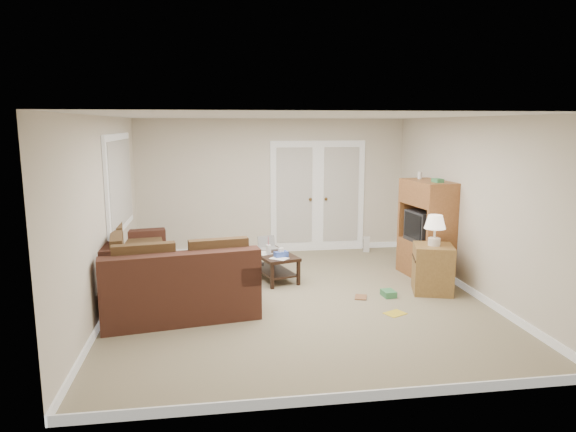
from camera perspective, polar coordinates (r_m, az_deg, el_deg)
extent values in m
plane|color=gray|center=(7.23, 0.99, -9.17)|extent=(5.50, 5.50, 0.00)
cube|color=silver|center=(6.83, 1.05, 11.05)|extent=(5.00, 5.50, 0.02)
cube|color=beige|center=(6.97, -19.71, 0.11)|extent=(0.02, 5.50, 2.50)
cube|color=beige|center=(7.73, 19.62, 1.06)|extent=(0.02, 5.50, 2.50)
cube|color=beige|center=(9.62, -1.69, 3.32)|extent=(5.00, 0.02, 2.50)
cube|color=beige|center=(4.29, 7.11, -5.37)|extent=(5.00, 0.02, 2.50)
cube|color=silver|center=(9.67, 0.70, 2.02)|extent=(0.90, 0.04, 2.13)
cube|color=silver|center=(9.85, 5.87, 2.12)|extent=(0.90, 0.04, 2.13)
cube|color=silver|center=(9.64, 0.72, 2.30)|extent=(0.68, 0.02, 1.80)
cube|color=silver|center=(9.82, 5.91, 2.39)|extent=(0.68, 0.02, 1.80)
cube|color=silver|center=(7.89, -18.25, 3.51)|extent=(0.04, 1.92, 1.42)
cube|color=silver|center=(7.89, -18.07, 3.52)|extent=(0.02, 1.74, 1.24)
cube|color=#45241A|center=(7.86, -16.25, -6.32)|extent=(1.32, 2.54, 0.44)
cube|color=#45241A|center=(7.75, -18.98, -3.27)|extent=(0.63, 2.43, 0.45)
cube|color=#45241A|center=(8.83, -16.54, -2.27)|extent=(0.98, 0.40, 0.23)
cube|color=#513920|center=(7.78, -15.73, -4.27)|extent=(0.99, 2.39, 0.13)
cube|color=#45241A|center=(6.72, -11.89, -8.92)|extent=(2.02, 1.23, 0.44)
cube|color=#45241A|center=(6.26, -11.71, -6.06)|extent=(1.91, 0.55, 0.45)
cube|color=#45241A|center=(6.74, -5.01, -5.68)|extent=(0.40, 0.98, 0.23)
cube|color=#513920|center=(6.72, -12.05, -6.40)|extent=(1.87, 0.91, 0.13)
cube|color=black|center=(6.71, -5.02, -4.60)|extent=(0.47, 0.88, 0.03)
cube|color=red|center=(6.92, -5.44, -3.96)|extent=(0.35, 0.18, 0.02)
cube|color=black|center=(8.03, -1.72, -4.28)|extent=(0.78, 1.12, 0.05)
cube|color=black|center=(8.10, -1.71, -6.02)|extent=(0.69, 1.03, 0.03)
cylinder|color=silver|center=(7.93, -2.20, -3.75)|extent=(0.08, 0.08, 0.15)
cylinder|color=red|center=(7.90, -2.21, -2.77)|extent=(0.01, 0.01, 0.13)
cube|color=#3754B3|center=(7.78, -0.78, -4.26)|extent=(0.23, 0.16, 0.08)
cube|color=white|center=(7.94, -1.45, -4.26)|extent=(0.48, 0.63, 0.00)
cube|color=brown|center=(8.47, 15.01, -4.60)|extent=(0.64, 1.02, 0.57)
cube|color=brown|center=(8.27, 15.35, 2.48)|extent=(0.64, 1.02, 0.38)
cube|color=black|center=(8.34, 15.07, -1.11)|extent=(0.53, 0.63, 0.48)
cube|color=black|center=(8.22, 13.66, -1.07)|extent=(0.07, 0.50, 0.38)
cube|color=#397E4B|center=(8.04, 16.29, 3.81)|extent=(0.14, 0.19, 0.06)
cylinder|color=silver|center=(8.49, 14.43, 4.41)|extent=(0.07, 0.07, 0.11)
cube|color=olive|center=(7.69, 15.78, -5.68)|extent=(0.67, 0.67, 0.69)
cylinder|color=silver|center=(7.59, 15.93, -2.76)|extent=(0.17, 0.17, 0.11)
cylinder|color=silver|center=(7.56, 15.97, -1.81)|extent=(0.03, 0.03, 0.15)
cone|color=white|center=(7.53, 16.03, -0.62)|extent=(0.30, 0.30, 0.19)
cube|color=silver|center=(9.88, 8.70, -3.12)|extent=(0.14, 0.12, 0.29)
cube|color=gold|center=(6.83, 11.82, -10.55)|extent=(0.32, 0.30, 0.01)
cube|color=#397E4B|center=(7.44, 11.10, -8.44)|extent=(0.19, 0.23, 0.09)
imported|color=brown|center=(7.34, 7.45, -8.90)|extent=(0.23, 0.26, 0.02)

